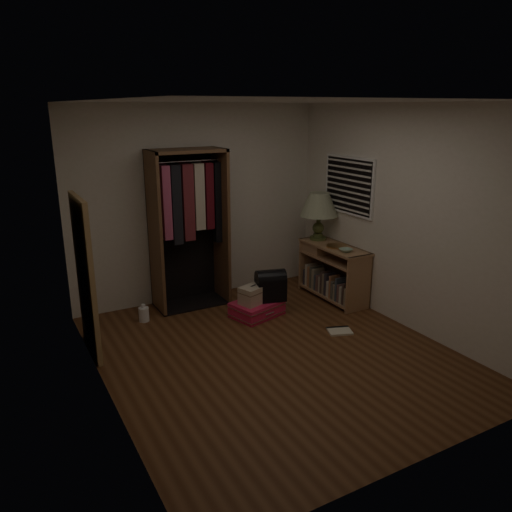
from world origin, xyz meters
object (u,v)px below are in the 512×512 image
floor_mirror (86,277)px  train_case (253,295)px  console_bookshelf (331,270)px  black_bag (271,285)px  pink_suitcase (257,308)px  white_jug (144,314)px  open_wardrobe (189,216)px  table_lamp (319,205)px

floor_mirror → train_case: (1.96, -0.05, -0.55)m
console_bookshelf → black_bag: 1.04m
console_bookshelf → floor_mirror: 3.27m
pink_suitcase → white_jug: 1.41m
train_case → console_bookshelf: bearing=-14.1°
open_wardrobe → white_jug: (-0.76, -0.28, -1.11)m
black_bag → white_jug: black_bag is taller
pink_suitcase → table_lamp: 1.72m
console_bookshelf → pink_suitcase: (-1.21, -0.08, -0.29)m
floor_mirror → open_wardrobe: bearing=27.6°
black_bag → white_jug: 1.62m
table_lamp → white_jug: table_lamp is taller
black_bag → table_lamp: table_lamp is taller
console_bookshelf → open_wardrobe: (-1.76, 0.72, 0.81)m
pink_suitcase → white_jug: (-1.31, 0.53, -0.00)m
table_lamp → floor_mirror: bearing=-173.2°
black_bag → pink_suitcase: bearing=-175.3°
open_wardrobe → table_lamp: 1.81m
floor_mirror → black_bag: bearing=-1.6°
black_bag → table_lamp: size_ratio=0.60×
white_jug → console_bookshelf: bearing=-10.1°
white_jug → train_case: bearing=-23.9°
pink_suitcase → black_bag: bearing=-25.1°
console_bookshelf → floor_mirror: floor_mirror is taller
table_lamp → console_bookshelf: bearing=-90.8°
floor_mirror → table_lamp: size_ratio=2.46×
console_bookshelf → white_jug: console_bookshelf is taller
pink_suitcase → table_lamp: bearing=3.6°
pink_suitcase → train_case: size_ratio=1.87×
floor_mirror → pink_suitcase: floor_mirror is taller
console_bookshelf → open_wardrobe: 2.07m
open_wardrobe → table_lamp: bearing=-12.3°
console_bookshelf → black_bag: console_bookshelf is taller
floor_mirror → white_jug: size_ratio=7.68×
open_wardrobe → white_jug: 1.37m
console_bookshelf → black_bag: (-1.03, -0.11, 0.01)m
console_bookshelf → train_case: 1.29m
console_bookshelf → white_jug: size_ratio=5.06×
console_bookshelf → white_jug: bearing=169.9°
open_wardrobe → pink_suitcase: size_ratio=2.84×
black_bag → train_case: bearing=-167.1°
train_case → floor_mirror: bearing=159.8°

